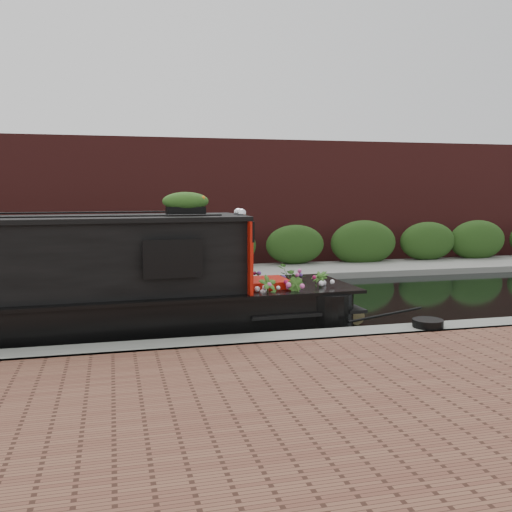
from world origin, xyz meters
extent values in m
plane|color=black|center=(0.00, 0.00, 0.00)|extent=(80.00, 80.00, 0.00)
cube|color=slate|center=(0.00, -3.30, 0.00)|extent=(40.00, 0.60, 0.50)
cube|color=brown|center=(0.00, -7.00, 0.00)|extent=(40.00, 7.00, 0.50)
cube|color=gray|center=(0.00, 4.20, 0.00)|extent=(40.00, 2.40, 0.34)
cube|color=#224216|center=(0.00, 5.10, 0.00)|extent=(40.00, 1.10, 2.80)
cube|color=#521D1C|center=(0.00, 7.20, 0.00)|extent=(40.00, 1.00, 8.00)
cube|color=#B21207|center=(1.29, -1.77, 1.29)|extent=(0.11, 1.59, 1.22)
cube|color=black|center=(0.09, -2.57, 1.36)|extent=(0.82, 0.06, 0.50)
cube|color=#B21207|center=(1.76, -1.77, 0.64)|extent=(0.76, 0.84, 0.45)
sphere|color=silver|center=(1.30, -1.89, 2.00)|extent=(0.16, 0.16, 0.16)
sphere|color=silver|center=(1.30, -1.64, 2.00)|extent=(0.16, 0.16, 0.16)
cube|color=black|center=(0.39, -1.77, 2.05)|extent=(0.65, 0.24, 0.14)
ellipsoid|color=orange|center=(0.39, -1.77, 2.23)|extent=(0.71, 0.23, 0.22)
imported|color=#356521|center=(1.63, -2.36, 0.71)|extent=(0.37, 0.30, 0.61)
imported|color=#356521|center=(2.11, -2.37, 0.69)|extent=(0.38, 0.39, 0.56)
imported|color=#356521|center=(2.41, -1.22, 0.72)|extent=(0.73, 0.73, 0.62)
imported|color=#356521|center=(2.67, -1.97, 0.70)|extent=(0.45, 0.45, 0.58)
imported|color=#356521|center=(1.79, -1.15, 0.67)|extent=(0.20, 0.29, 0.52)
cylinder|color=brown|center=(3.39, -1.77, 0.15)|extent=(0.29, 0.38, 0.29)
cylinder|color=black|center=(3.99, -3.31, 0.31)|extent=(0.48, 0.48, 0.12)
camera|label=1|loc=(-0.80, -11.16, 2.41)|focal=40.00mm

